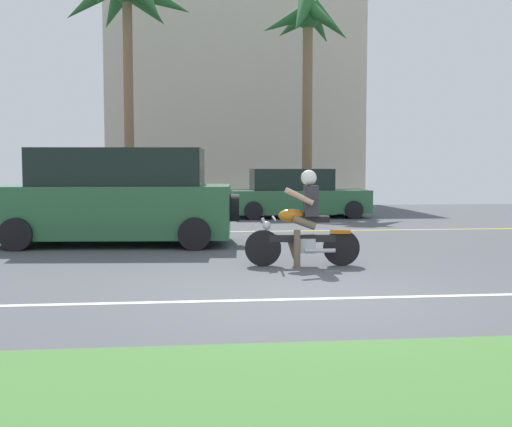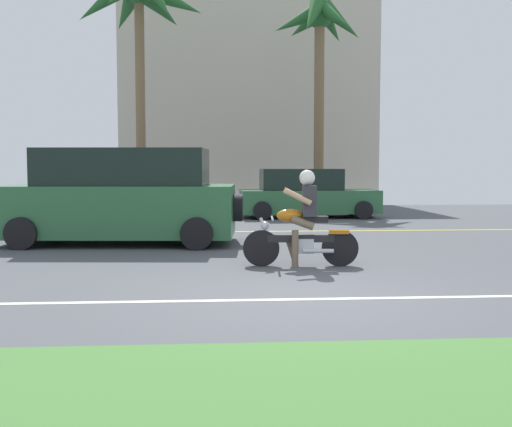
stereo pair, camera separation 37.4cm
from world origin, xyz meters
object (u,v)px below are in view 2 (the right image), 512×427
(suv_nearby, at_px, (122,198))
(parked_car_2, at_px, (306,195))
(palm_tree_1, at_px, (320,34))
(motorcyclist, at_px, (302,226))
(parked_car_1, at_px, (150,193))
(palm_tree_0, at_px, (140,7))

(suv_nearby, xyz_separation_m, parked_car_2, (4.87, 6.36, -0.25))
(suv_nearby, height_order, palm_tree_1, palm_tree_1)
(parked_car_2, bearing_deg, suv_nearby, -127.43)
(motorcyclist, xyz_separation_m, parked_car_2, (1.53, 9.63, 0.05))
(parked_car_1, xyz_separation_m, palm_tree_0, (-0.43, 1.85, 6.47))
(parked_car_1, bearing_deg, palm_tree_0, 103.12)
(motorcyclist, relative_size, parked_car_1, 0.50)
(parked_car_2, relative_size, palm_tree_0, 0.50)
(parked_car_2, bearing_deg, palm_tree_0, 150.04)
(suv_nearby, height_order, palm_tree_0, palm_tree_0)
(motorcyclist, relative_size, palm_tree_0, 0.22)
(suv_nearby, distance_m, parked_car_2, 8.02)
(motorcyclist, bearing_deg, palm_tree_0, 107.03)
(motorcyclist, bearing_deg, parked_car_1, 107.68)
(parked_car_1, relative_size, palm_tree_0, 0.44)
(parked_car_2, bearing_deg, motorcyclist, -99.05)
(parked_car_1, relative_size, parked_car_2, 0.87)
(palm_tree_0, bearing_deg, parked_car_2, -29.96)
(motorcyclist, distance_m, parked_car_2, 9.75)
(suv_nearby, xyz_separation_m, palm_tree_1, (5.90, 10.09, 5.51))
(parked_car_2, bearing_deg, parked_car_1, 165.58)
(motorcyclist, height_order, palm_tree_1, palm_tree_1)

